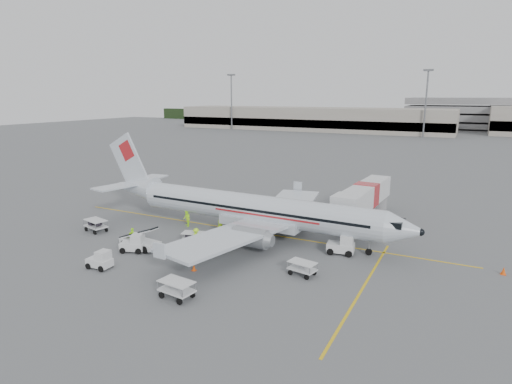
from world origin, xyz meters
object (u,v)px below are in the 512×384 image
Objects in this scene: jet_bridge at (366,202)px; tug_aft at (133,243)px; belt_loader at (140,233)px; tug_fore at (341,244)px; aircraft at (254,190)px; tug_mid at (99,259)px.

jet_bridge reaches higher than tug_aft.
jet_bridge reaches higher than belt_loader.
tug_fore is 18.81m from tug_aft.
tug_fore is (0.42, -11.35, -1.22)m from jet_bridge.
belt_loader is at bearing -165.45° from tug_fore.
tug_fore reaches higher than tug_aft.
aircraft is 12.63m from tug_aft.
tug_aft is (-7.74, -9.18, -3.90)m from aircraft.
tug_aft is (0.02, -1.02, -0.58)m from belt_loader.
belt_loader is 2.19× the size of tug_fore.
jet_bridge reaches higher than tug_mid.
belt_loader is (-7.76, -8.17, -3.32)m from aircraft.
aircraft is at bearing -127.28° from jet_bridge.
tug_aft is at bearing -128.37° from aircraft.
belt_loader is at bearing 90.46° from tug_mid.
tug_mid is 4.17m from tug_aft.
tug_aft is at bearing -126.88° from jet_bridge.
tug_fore is 1.19× the size of tug_mid.
tug_mid is (0.24, -5.18, -0.64)m from belt_loader.
tug_mid is at bearing -151.85° from tug_fore.
belt_loader reaches higher than tug_aft.
tug_fore is at bearing -5.37° from aircraft.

